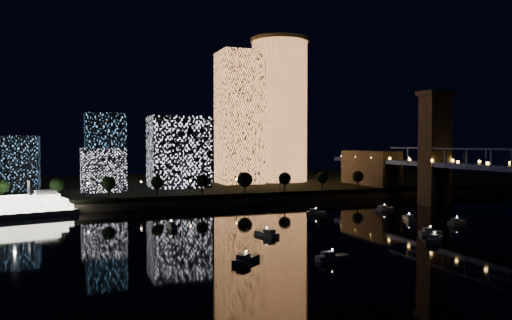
% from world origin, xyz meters
% --- Properties ---
extents(ground, '(520.00, 520.00, 0.00)m').
position_xyz_m(ground, '(0.00, 0.00, 0.00)').
color(ground, black).
rests_on(ground, ground).
extents(far_bank, '(420.00, 160.00, 5.00)m').
position_xyz_m(far_bank, '(0.00, 160.00, 2.50)').
color(far_bank, black).
rests_on(far_bank, ground).
extents(seawall, '(420.00, 6.00, 3.00)m').
position_xyz_m(seawall, '(0.00, 82.00, 1.50)').
color(seawall, '#6B5E4C').
rests_on(seawall, ground).
extents(tower_cylindrical, '(34.00, 34.00, 82.52)m').
position_xyz_m(tower_cylindrical, '(29.76, 140.39, 46.38)').
color(tower_cylindrical, '#FF9951').
rests_on(tower_cylindrical, far_bank).
extents(tower_rectangular, '(22.78, 22.78, 72.48)m').
position_xyz_m(tower_rectangular, '(3.27, 135.04, 41.24)').
color(tower_rectangular, '#FF9951').
rests_on(tower_rectangular, far_bank).
extents(midrise_blocks, '(98.26, 37.28, 36.16)m').
position_xyz_m(midrise_blocks, '(-59.89, 123.13, 21.07)').
color(midrise_blocks, white).
rests_on(midrise_blocks, far_bank).
extents(riverboat, '(47.38, 19.94, 14.01)m').
position_xyz_m(riverboat, '(-106.20, 71.70, 3.59)').
color(riverboat, silver).
rests_on(riverboat, ground).
extents(motorboats, '(96.55, 72.38, 2.78)m').
position_xyz_m(motorboats, '(-2.21, 7.33, 0.81)').
color(motorboats, silver).
rests_on(motorboats, ground).
extents(esplanade_trees, '(165.74, 6.98, 8.99)m').
position_xyz_m(esplanade_trees, '(-28.16, 88.00, 10.47)').
color(esplanade_trees, black).
rests_on(esplanade_trees, far_bank).
extents(street_lamps, '(132.70, 0.70, 5.65)m').
position_xyz_m(street_lamps, '(-34.00, 94.00, 9.02)').
color(street_lamps, black).
rests_on(street_lamps, far_bank).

